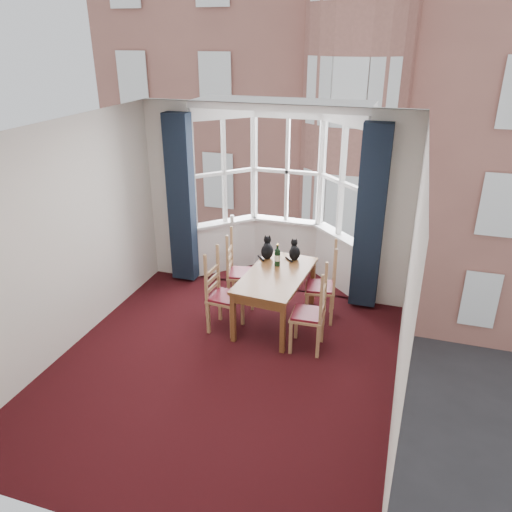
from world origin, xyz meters
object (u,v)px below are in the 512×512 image
at_px(chair_right_near, 315,316).
at_px(dining_table, 276,280).
at_px(chair_left_near, 219,297).
at_px(wine_bottle, 277,256).
at_px(chair_right_far, 327,288).
at_px(candle_tall, 232,219).
at_px(chair_left_far, 236,274).
at_px(cat_right, 295,252).
at_px(cat_left, 267,250).

bearing_deg(chair_right_near, dining_table, 142.18).
xyz_separation_m(chair_left_near, wine_bottle, (0.62, 0.65, 0.40)).
xyz_separation_m(chair_right_far, candle_tall, (-1.77, 1.06, 0.46)).
bearing_deg(chair_left_far, chair_right_far, -1.83).
relative_size(wine_bottle, candle_tall, 2.63).
xyz_separation_m(chair_right_far, cat_right, (-0.53, 0.25, 0.37)).
relative_size(chair_right_far, wine_bottle, 2.88).
bearing_deg(chair_left_far, candle_tall, 112.93).
relative_size(chair_right_near, wine_bottle, 2.88).
bearing_deg(chair_left_near, chair_right_far, 27.01).
xyz_separation_m(chair_right_near, cat_left, (-0.90, 0.96, 0.39)).
height_order(dining_table, candle_tall, candle_tall).
relative_size(dining_table, cat_left, 4.47).
xyz_separation_m(chair_left_near, chair_right_far, (1.32, 0.67, 0.00)).
xyz_separation_m(chair_left_far, cat_left, (0.43, 0.13, 0.39)).
relative_size(chair_left_far, wine_bottle, 2.88).
height_order(chair_right_far, cat_right, cat_right).
xyz_separation_m(chair_left_far, chair_right_near, (1.33, -0.83, 0.00)).
relative_size(chair_left_near, cat_right, 3.02).
height_order(chair_right_near, cat_right, cat_right).
bearing_deg(chair_right_far, cat_left, 169.08).
height_order(cat_left, cat_right, cat_left).
relative_size(chair_right_near, chair_right_far, 1.00).
xyz_separation_m(dining_table, chair_left_near, (-0.68, -0.39, -0.17)).
xyz_separation_m(dining_table, cat_right, (0.12, 0.54, 0.20)).
relative_size(chair_left_far, chair_right_near, 1.00).
bearing_deg(cat_left, dining_table, -60.58).
bearing_deg(chair_right_near, chair_left_near, 175.22).
xyz_separation_m(chair_left_near, cat_right, (0.80, 0.92, 0.37)).
bearing_deg(cat_left, chair_right_near, -46.78).
bearing_deg(chair_left_near, wine_bottle, 46.24).
bearing_deg(dining_table, wine_bottle, 102.01).
distance_m(chair_left_near, chair_left_far, 0.72).
distance_m(chair_left_far, chair_right_near, 1.57).
relative_size(cat_left, wine_bottle, 1.05).
bearing_deg(cat_right, chair_right_near, -63.29).
xyz_separation_m(cat_right, wine_bottle, (-0.18, -0.28, 0.02)).
height_order(dining_table, chair_left_near, chair_left_near).
bearing_deg(candle_tall, chair_right_far, -30.87).
distance_m(cat_left, cat_right, 0.39).
xyz_separation_m(chair_left_near, cat_left, (0.42, 0.85, 0.39)).
height_order(chair_left_far, candle_tall, candle_tall).
height_order(dining_table, chair_right_far, chair_right_far).
relative_size(chair_left_near, chair_right_far, 1.00).
xyz_separation_m(dining_table, chair_right_near, (0.64, -0.50, -0.17)).
height_order(chair_left_near, chair_right_near, same).
height_order(chair_right_near, cat_left, cat_left).
bearing_deg(cat_left, wine_bottle, -44.54).
bearing_deg(dining_table, cat_left, 119.42).
height_order(chair_left_far, chair_right_far, same).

